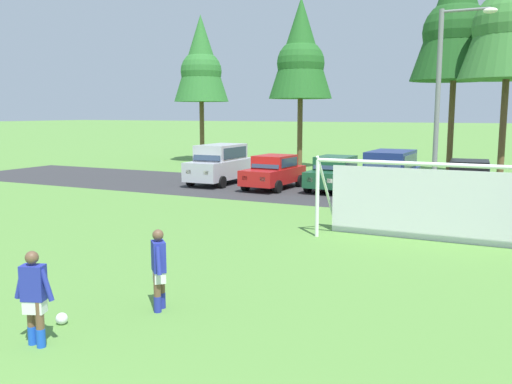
{
  "coord_description": "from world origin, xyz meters",
  "views": [
    {
      "loc": [
        5.5,
        -2.13,
        3.9
      ],
      "look_at": [
        -1.32,
        11.87,
        1.62
      ],
      "focal_mm": 38.27,
      "sensor_mm": 36.0,
      "label": 1
    }
  ],
  "objects_px": {
    "parked_car_slot_center_right": "(469,179)",
    "street_lamp": "(442,112)",
    "soccer_ball": "(62,319)",
    "parked_car_slot_center_left": "(335,173)",
    "player_striker_near": "(34,299)",
    "parked_car_slot_center": "(390,174)",
    "soccer_goal": "(442,201)",
    "parked_car_slot_far_left": "(220,164)",
    "player_defender_far": "(159,270)",
    "parked_car_slot_left": "(274,172)"
  },
  "relations": [
    {
      "from": "parked_car_slot_left",
      "to": "parked_car_slot_center_right",
      "type": "height_order",
      "value": "same"
    },
    {
      "from": "parked_car_slot_left",
      "to": "soccer_ball",
      "type": "bearing_deg",
      "value": -78.0
    },
    {
      "from": "player_striker_near",
      "to": "parked_car_slot_center_right",
      "type": "height_order",
      "value": "parked_car_slot_center_right"
    },
    {
      "from": "parked_car_slot_left",
      "to": "parked_car_slot_center",
      "type": "bearing_deg",
      "value": -4.9
    },
    {
      "from": "parked_car_slot_center",
      "to": "soccer_goal",
      "type": "bearing_deg",
      "value": -67.59
    },
    {
      "from": "soccer_ball",
      "to": "parked_car_slot_center_right",
      "type": "relative_size",
      "value": 0.05
    },
    {
      "from": "parked_car_slot_far_left",
      "to": "soccer_goal",
      "type": "bearing_deg",
      "value": -35.2
    },
    {
      "from": "player_striker_near",
      "to": "player_defender_far",
      "type": "height_order",
      "value": "same"
    },
    {
      "from": "player_striker_near",
      "to": "parked_car_slot_center",
      "type": "xyz_separation_m",
      "value": [
        1.81,
        18.68,
        0.29
      ]
    },
    {
      "from": "player_defender_far",
      "to": "street_lamp",
      "type": "relative_size",
      "value": 0.22
    },
    {
      "from": "player_striker_near",
      "to": "player_defender_far",
      "type": "xyz_separation_m",
      "value": [
        0.87,
        2.29,
        0.0
      ]
    },
    {
      "from": "soccer_ball",
      "to": "parked_car_slot_center_left",
      "type": "xyz_separation_m",
      "value": [
        -0.89,
        19.09,
        0.77
      ]
    },
    {
      "from": "player_defender_far",
      "to": "street_lamp",
      "type": "bearing_deg",
      "value": 73.97
    },
    {
      "from": "soccer_ball",
      "to": "player_striker_near",
      "type": "relative_size",
      "value": 0.13
    },
    {
      "from": "parked_car_slot_left",
      "to": "parked_car_slot_center_right",
      "type": "relative_size",
      "value": 0.99
    },
    {
      "from": "soccer_goal",
      "to": "soccer_ball",
      "type": "bearing_deg",
      "value": -119.29
    },
    {
      "from": "soccer_goal",
      "to": "player_striker_near",
      "type": "bearing_deg",
      "value": -115.81
    },
    {
      "from": "parked_car_slot_left",
      "to": "parked_car_slot_center_left",
      "type": "relative_size",
      "value": 1.01
    },
    {
      "from": "player_defender_far",
      "to": "parked_car_slot_center",
      "type": "relative_size",
      "value": 0.35
    },
    {
      "from": "player_striker_near",
      "to": "parked_car_slot_center_right",
      "type": "xyz_separation_m",
      "value": [
        5.07,
        20.34,
        0.05
      ]
    },
    {
      "from": "street_lamp",
      "to": "soccer_goal",
      "type": "bearing_deg",
      "value": -80.89
    },
    {
      "from": "player_defender_far",
      "to": "street_lamp",
      "type": "distance_m",
      "value": 13.38
    },
    {
      "from": "parked_car_slot_far_left",
      "to": "parked_car_slot_center_left",
      "type": "height_order",
      "value": "parked_car_slot_far_left"
    },
    {
      "from": "soccer_goal",
      "to": "parked_car_slot_center_left",
      "type": "xyz_separation_m",
      "value": [
        -6.35,
        9.35,
        -0.42
      ]
    },
    {
      "from": "street_lamp",
      "to": "parked_car_slot_center_left",
      "type": "bearing_deg",
      "value": 137.67
    },
    {
      "from": "parked_car_slot_center_right",
      "to": "street_lamp",
      "type": "distance_m",
      "value": 6.35
    },
    {
      "from": "soccer_goal",
      "to": "player_defender_far",
      "type": "height_order",
      "value": "soccer_goal"
    },
    {
      "from": "parked_car_slot_center_right",
      "to": "parked_car_slot_center",
      "type": "bearing_deg",
      "value": -153.01
    },
    {
      "from": "parked_car_slot_center_left",
      "to": "soccer_goal",
      "type": "bearing_deg",
      "value": -55.83
    },
    {
      "from": "soccer_goal",
      "to": "player_striker_near",
      "type": "distance_m",
      "value": 11.8
    },
    {
      "from": "parked_car_slot_far_left",
      "to": "player_striker_near",
      "type": "bearing_deg",
      "value": -68.71
    },
    {
      "from": "soccer_goal",
      "to": "parked_car_slot_center_left",
      "type": "relative_size",
      "value": 1.76
    },
    {
      "from": "player_striker_near",
      "to": "soccer_goal",
      "type": "bearing_deg",
      "value": 64.19
    },
    {
      "from": "parked_car_slot_center",
      "to": "street_lamp",
      "type": "relative_size",
      "value": 0.62
    },
    {
      "from": "street_lamp",
      "to": "parked_car_slot_center",
      "type": "bearing_deg",
      "value": 124.37
    },
    {
      "from": "parked_car_slot_far_left",
      "to": "parked_car_slot_center_right",
      "type": "bearing_deg",
      "value": 3.17
    },
    {
      "from": "parked_car_slot_center_left",
      "to": "street_lamp",
      "type": "bearing_deg",
      "value": -42.33
    },
    {
      "from": "soccer_ball",
      "to": "parked_car_slot_center",
      "type": "distance_m",
      "value": 17.95
    },
    {
      "from": "player_striker_near",
      "to": "parked_car_slot_left",
      "type": "xyz_separation_m",
      "value": [
        -4.22,
        19.19,
        0.05
      ]
    },
    {
      "from": "parked_car_slot_far_left",
      "to": "parked_car_slot_center_left",
      "type": "bearing_deg",
      "value": 2.99
    },
    {
      "from": "player_striker_near",
      "to": "street_lamp",
      "type": "bearing_deg",
      "value": 73.22
    },
    {
      "from": "parked_car_slot_left",
      "to": "player_striker_near",
      "type": "bearing_deg",
      "value": -77.6
    },
    {
      "from": "parked_car_slot_far_left",
      "to": "soccer_ball",
      "type": "bearing_deg",
      "value": -68.67
    },
    {
      "from": "player_defender_far",
      "to": "parked_car_slot_center_left",
      "type": "xyz_separation_m",
      "value": [
        -2.09,
        17.68,
        0.05
      ]
    },
    {
      "from": "parked_car_slot_center_right",
      "to": "soccer_ball",
      "type": "bearing_deg",
      "value": -105.5
    },
    {
      "from": "soccer_ball",
      "to": "parked_car_slot_center_right",
      "type": "height_order",
      "value": "parked_car_slot_center_right"
    },
    {
      "from": "parked_car_slot_left",
      "to": "street_lamp",
      "type": "relative_size",
      "value": 0.57
    },
    {
      "from": "player_striker_near",
      "to": "street_lamp",
      "type": "relative_size",
      "value": 0.22
    },
    {
      "from": "parked_car_slot_center_left",
      "to": "parked_car_slot_center",
      "type": "distance_m",
      "value": 3.3
    },
    {
      "from": "soccer_goal",
      "to": "street_lamp",
      "type": "bearing_deg",
      "value": 99.11
    }
  ]
}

